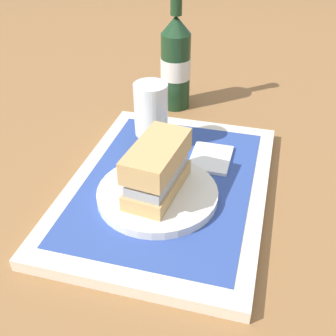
# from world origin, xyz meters

# --- Properties ---
(ground_plane) EXTENTS (3.00, 3.00, 0.00)m
(ground_plane) POSITION_xyz_m (0.00, 0.00, 0.00)
(ground_plane) COLOR olive
(tray) EXTENTS (0.44, 0.32, 0.02)m
(tray) POSITION_xyz_m (0.00, 0.00, 0.01)
(tray) COLOR beige
(tray) RESTS_ON ground_plane
(placemat) EXTENTS (0.38, 0.27, 0.00)m
(placemat) POSITION_xyz_m (0.00, 0.00, 0.02)
(placemat) COLOR #2D4793
(placemat) RESTS_ON tray
(plate) EXTENTS (0.19, 0.19, 0.01)m
(plate) POSITION_xyz_m (-0.04, 0.01, 0.03)
(plate) COLOR silver
(plate) RESTS_ON placemat
(sandwich) EXTENTS (0.14, 0.08, 0.08)m
(sandwich) POSITION_xyz_m (-0.04, 0.01, 0.08)
(sandwich) COLOR tan
(sandwich) RESTS_ON plate
(beer_glass) EXTENTS (0.06, 0.06, 0.12)m
(beer_glass) POSITION_xyz_m (0.10, 0.06, 0.09)
(beer_glass) COLOR silver
(beer_glass) RESTS_ON placemat
(napkin_folded) EXTENTS (0.09, 0.07, 0.01)m
(napkin_folded) POSITION_xyz_m (0.08, -0.06, 0.02)
(napkin_folded) COLOR white
(napkin_folded) RESTS_ON placemat
(beer_bottle) EXTENTS (0.07, 0.07, 0.27)m
(beer_bottle) POSITION_xyz_m (0.31, 0.07, 0.10)
(beer_bottle) COLOR #19381E
(beer_bottle) RESTS_ON ground_plane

